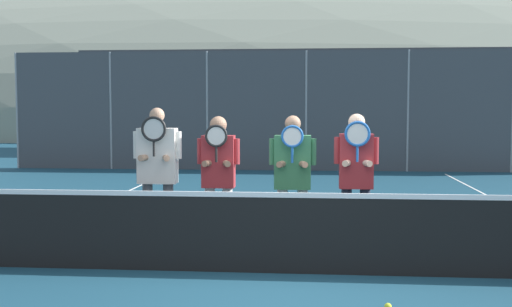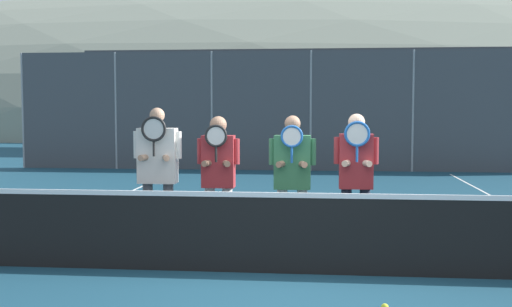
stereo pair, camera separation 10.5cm
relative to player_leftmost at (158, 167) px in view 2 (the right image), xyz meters
name	(u,v)px [view 2 (the right image)]	position (x,y,z in m)	size (l,w,h in m)	color
ground_plane	(292,274)	(1.76, -0.92, -1.09)	(120.00, 120.00, 0.00)	navy
hill_distant	(319,124)	(1.76, 59.63, -1.09)	(134.27, 74.60, 26.11)	gray
clubhouse_building	(302,103)	(1.26, 18.61, 0.93)	(16.38, 5.50, 4.00)	#9EA3A8
fence_back	(311,111)	(1.76, 10.71, 0.65)	(17.51, 0.06, 3.48)	gray
tennis_net	(292,232)	(1.76, -0.92, -0.62)	(10.38, 0.09, 1.01)	gray
court_line_left_sideline	(66,220)	(-2.10, 2.08, -1.09)	(0.05, 16.00, 0.01)	white
player_leftmost	(158,167)	(0.00, 0.00, 0.00)	(0.62, 0.34, 1.85)	#56565B
player_center_left	(218,172)	(0.78, 0.06, -0.06)	(0.55, 0.34, 1.74)	white
player_center_right	(292,174)	(1.72, -0.04, -0.06)	(0.59, 0.34, 1.76)	white
player_rightmost	(356,173)	(2.51, 0.00, -0.05)	(0.55, 0.34, 1.78)	#232838
car_far_left	(172,134)	(-3.14, 14.08, -0.17)	(4.67, 1.93, 1.81)	silver
car_left_of_center	(328,133)	(2.31, 14.07, -0.13)	(4.79, 2.09, 1.90)	silver
car_center	(485,135)	(7.47, 13.93, -0.18)	(4.07, 2.09, 1.78)	maroon
tennis_ball_on_court	(385,307)	(2.67, -2.14, -1.06)	(0.07, 0.07, 0.07)	#CCDB33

